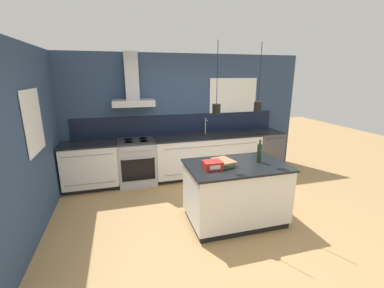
% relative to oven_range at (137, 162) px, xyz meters
% --- Properties ---
extents(ground_plane, '(16.00, 16.00, 0.00)m').
position_rel_oven_range_xyz_m(ground_plane, '(0.97, -1.69, -0.46)').
color(ground_plane, tan).
rests_on(ground_plane, ground).
extents(wall_back, '(5.60, 2.29, 2.60)m').
position_rel_oven_range_xyz_m(wall_back, '(0.91, 0.31, 0.90)').
color(wall_back, navy).
rests_on(wall_back, ground_plane).
extents(wall_left, '(0.08, 3.80, 2.60)m').
position_rel_oven_range_xyz_m(wall_left, '(-1.46, -0.99, 0.85)').
color(wall_left, navy).
rests_on(wall_left, ground_plane).
extents(counter_run_left, '(1.04, 0.64, 0.91)m').
position_rel_oven_range_xyz_m(counter_run_left, '(-0.88, 0.01, 0.01)').
color(counter_run_left, black).
rests_on(counter_run_left, ground_plane).
extents(counter_run_sink, '(2.32, 0.64, 1.26)m').
position_rel_oven_range_xyz_m(counter_run_sink, '(1.52, 0.01, 0.01)').
color(counter_run_sink, black).
rests_on(counter_run_sink, ground_plane).
extents(oven_range, '(0.74, 0.66, 0.91)m').
position_rel_oven_range_xyz_m(oven_range, '(0.00, 0.00, 0.00)').
color(oven_range, '#B5B5BA').
rests_on(oven_range, ground_plane).
extents(dishwasher, '(0.59, 0.65, 0.91)m').
position_rel_oven_range_xyz_m(dishwasher, '(2.97, 0.00, -0.00)').
color(dishwasher, '#4C4C51').
rests_on(dishwasher, ground_plane).
extents(kitchen_island, '(1.46, 0.94, 0.91)m').
position_rel_oven_range_xyz_m(kitchen_island, '(1.32, -1.85, 0.00)').
color(kitchen_island, black).
rests_on(kitchen_island, ground_plane).
extents(bottle_on_island, '(0.07, 0.07, 0.34)m').
position_rel_oven_range_xyz_m(bottle_on_island, '(1.68, -1.85, 0.60)').
color(bottle_on_island, '#193319').
rests_on(bottle_on_island, kitchen_island).
extents(book_stack, '(0.31, 0.38, 0.08)m').
position_rel_oven_range_xyz_m(book_stack, '(1.11, -1.83, 0.50)').
color(book_stack, '#4C7F4C').
rests_on(book_stack, kitchen_island).
extents(red_supply_box, '(0.26, 0.21, 0.11)m').
position_rel_oven_range_xyz_m(red_supply_box, '(0.92, -1.92, 0.51)').
color(red_supply_box, red).
rests_on(red_supply_box, kitchen_island).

